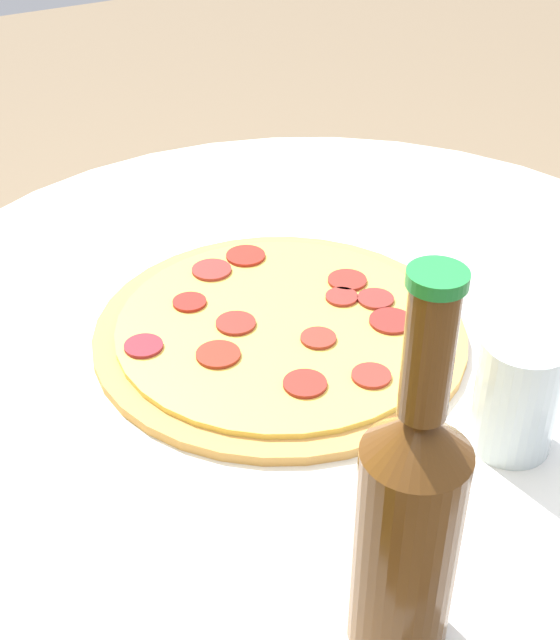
{
  "coord_description": "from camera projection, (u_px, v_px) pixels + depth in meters",
  "views": [
    {
      "loc": [
        -0.63,
        0.41,
        1.29
      ],
      "look_at": [
        -0.01,
        0.05,
        0.8
      ],
      "focal_mm": 50.0,
      "sensor_mm": 36.0,
      "label": 1
    }
  ],
  "objects": [
    {
      "name": "table",
      "position": [
        318.0,
        457.0,
        1.02
      ],
      "size": [
        0.92,
        0.92,
        0.78
      ],
      "color": "silver",
      "rests_on": "ground_plane"
    },
    {
      "name": "pizza",
      "position": [
        280.0,
        330.0,
        0.88
      ],
      "size": [
        0.37,
        0.37,
        0.02
      ],
      "color": "#C68E47",
      "rests_on": "table"
    },
    {
      "name": "beer_bottle",
      "position": [
        409.0,
        519.0,
        0.54
      ],
      "size": [
        0.07,
        0.07,
        0.29
      ],
      "color": "#563314",
      "rests_on": "table"
    },
    {
      "name": "drinking_glass",
      "position": [
        517.0,
        395.0,
        0.73
      ],
      "size": [
        0.07,
        0.07,
        0.11
      ],
      "color": "silver",
      "rests_on": "table"
    }
  ]
}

